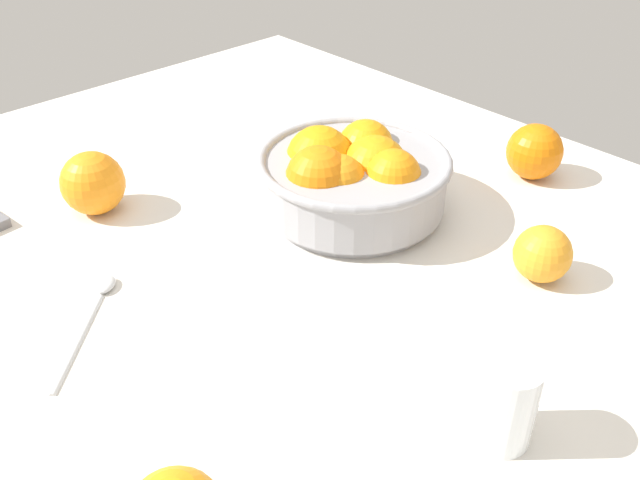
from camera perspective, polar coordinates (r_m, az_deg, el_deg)
ground_plane at (r=78.28cm, az=3.39°, el=-4.81°), size 145.93×99.66×3.00cm
fruit_bowl at (r=88.12cm, az=2.59°, el=5.18°), size 24.27×24.27×10.56cm
juice_glass at (r=61.68cm, az=14.69°, el=-12.93°), size 5.34×5.34×8.24cm
loose_orange_1 at (r=101.04cm, az=17.01°, el=6.88°), size 7.66×7.66×7.66cm
loose_orange_2 at (r=80.70cm, az=17.61°, el=-1.08°), size 6.43×6.43×6.43cm
loose_orange_4 at (r=93.06cm, az=-17.96°, el=4.42°), size 8.08×8.08×8.08cm
spoon at (r=77.39cm, az=-18.01°, el=-5.46°), size 13.34×13.69×1.00cm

